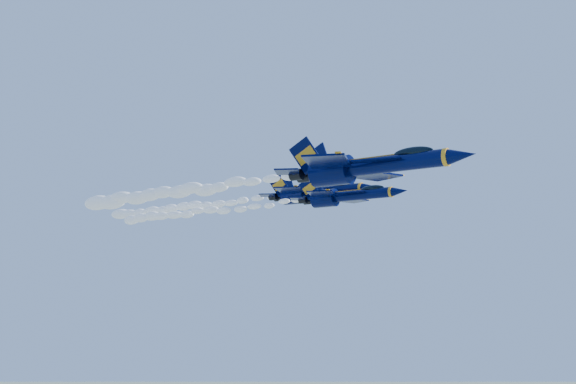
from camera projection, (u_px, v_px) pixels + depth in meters
The scene contains 6 objects.
jet_lead at pixel (366, 166), 65.85m from camera, with size 20.11×16.50×7.47m.
smoke_trail_jet_lead at pixel (181, 191), 79.98m from camera, with size 34.44×2.08×1.87m, color white.
jet_second at pixel (345, 196), 80.99m from camera, with size 14.90×12.22×5.54m.
smoke_trail_jet_second at pixel (204, 211), 93.90m from camera, with size 34.44×1.54×1.39m, color white.
jet_third at pixel (315, 192), 90.10m from camera, with size 16.99×13.94×6.31m.
smoke_trail_jet_third at pixel (186, 207), 103.50m from camera, with size 34.44×1.76×1.58m, color white.
Camera 1 is at (45.23, -73.78, 139.19)m, focal length 40.00 mm.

